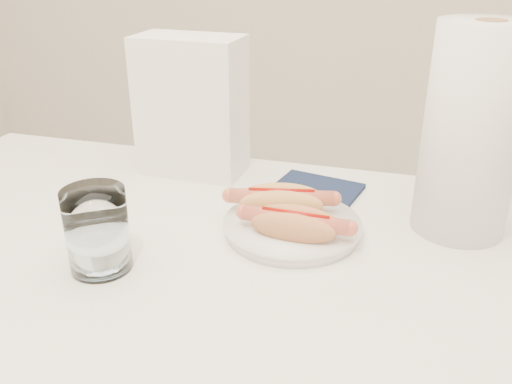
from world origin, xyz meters
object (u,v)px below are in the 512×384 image
(plate, at_px, (292,228))
(hotdog_left, at_px, (281,201))
(hotdog_right, at_px, (295,224))
(napkin_box, at_px, (191,107))
(table, at_px, (192,302))
(water_glass, at_px, (97,230))
(paper_towel_roll, at_px, (472,132))

(plate, xyz_separation_m, hotdog_left, (-0.02, 0.03, 0.03))
(hotdog_right, bearing_deg, hotdog_left, 121.11)
(hotdog_right, distance_m, napkin_box, 0.34)
(table, bearing_deg, napkin_box, 110.60)
(hotdog_left, distance_m, water_glass, 0.28)
(hotdog_right, height_order, paper_towel_roll, paper_towel_roll)
(water_glass, bearing_deg, hotdog_right, 27.87)
(plate, bearing_deg, paper_towel_roll, 20.06)
(paper_towel_roll, bearing_deg, napkin_box, 167.82)
(table, xyz_separation_m, plate, (0.11, 0.13, 0.07))
(hotdog_right, xyz_separation_m, paper_towel_roll, (0.22, 0.12, 0.12))
(hotdog_left, xyz_separation_m, hotdog_right, (0.04, -0.07, -0.00))
(plate, xyz_separation_m, paper_towel_roll, (0.23, 0.09, 0.14))
(napkin_box, relative_size, paper_towel_roll, 0.82)
(table, distance_m, hotdog_left, 0.20)
(paper_towel_roll, bearing_deg, hotdog_right, -151.30)
(table, distance_m, hotdog_right, 0.18)
(paper_towel_roll, bearing_deg, hotdog_left, -167.59)
(hotdog_left, height_order, napkin_box, napkin_box)
(table, distance_m, water_glass, 0.16)
(napkin_box, bearing_deg, hotdog_left, -35.07)
(table, relative_size, hotdog_right, 7.83)
(hotdog_right, relative_size, napkin_box, 0.62)
(plate, distance_m, hotdog_right, 0.05)
(water_glass, height_order, napkin_box, napkin_box)
(napkin_box, bearing_deg, plate, -36.69)
(table, relative_size, plate, 6.10)
(hotdog_right, bearing_deg, table, -141.84)
(hotdog_right, bearing_deg, paper_towel_roll, 31.08)
(hotdog_left, distance_m, paper_towel_roll, 0.29)
(hotdog_right, height_order, napkin_box, napkin_box)
(table, xyz_separation_m, paper_towel_roll, (0.35, 0.21, 0.21))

